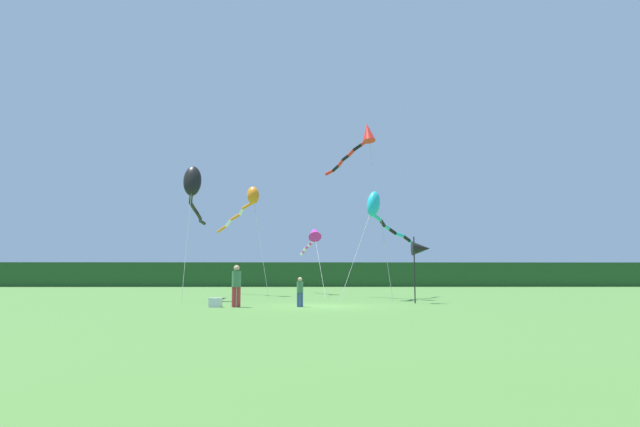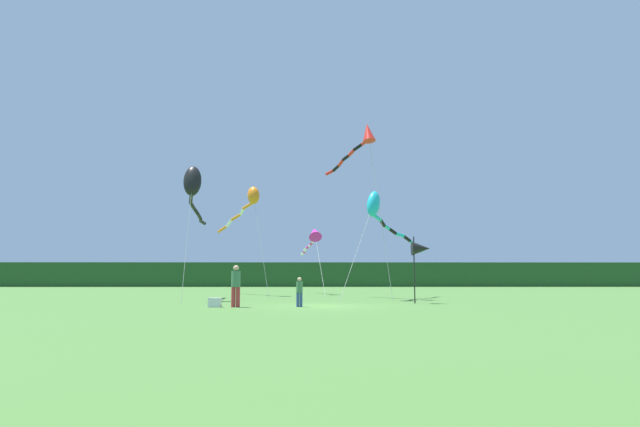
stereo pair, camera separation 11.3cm
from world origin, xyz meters
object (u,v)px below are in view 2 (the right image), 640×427
(cooler_box, at_px, (215,302))
(person_adult, at_px, (236,284))
(kite_magenta, at_px, (314,235))
(kite_orange, at_px, (250,200))
(kite_red, at_px, (363,139))
(banner_flag_pole, at_px, (421,249))
(kite_cyan, at_px, (380,212))
(kite_black, at_px, (193,186))
(person_child, at_px, (299,290))

(cooler_box, bearing_deg, person_adult, -7.69)
(kite_magenta, height_order, kite_orange, kite_orange)
(kite_magenta, bearing_deg, kite_orange, -149.92)
(cooler_box, xyz_separation_m, kite_red, (7.28, 8.28, 9.47))
(kite_red, bearing_deg, banner_flag_pole, -65.77)
(banner_flag_pole, xyz_separation_m, kite_orange, (-9.87, 10.77, 3.98))
(banner_flag_pole, distance_m, kite_cyan, 4.83)
(banner_flag_pole, xyz_separation_m, kite_magenta, (-5.35, 13.39, 1.71))
(person_adult, height_order, kite_black, kite_black)
(person_adult, bearing_deg, kite_orange, 94.76)
(person_adult, relative_size, person_child, 1.41)
(kite_cyan, xyz_separation_m, kite_red, (-0.82, 1.27, 4.65))
(banner_flag_pole, height_order, kite_red, kite_red)
(kite_cyan, distance_m, kite_red, 4.88)
(cooler_box, distance_m, banner_flag_pole, 10.40)
(banner_flag_pole, distance_m, kite_magenta, 14.52)
(kite_orange, xyz_separation_m, kite_black, (-2.27, -7.57, -0.26))
(kite_orange, bearing_deg, kite_cyan, -39.26)
(person_child, bearing_deg, cooler_box, -178.84)
(kite_magenta, bearing_deg, kite_cyan, -67.91)
(person_adult, bearing_deg, kite_red, 52.86)
(kite_cyan, bearing_deg, kite_red, 123.06)
(banner_flag_pole, relative_size, kite_magenta, 0.36)
(person_child, xyz_separation_m, kite_magenta, (0.60, 16.39, 3.67))
(banner_flag_pole, relative_size, kite_orange, 0.43)
(person_child, xyz_separation_m, kite_orange, (-3.92, 13.77, 5.94))
(person_adult, bearing_deg, kite_magenta, 78.56)
(cooler_box, height_order, kite_cyan, kite_cyan)
(kite_magenta, xyz_separation_m, kite_cyan, (3.83, -9.44, 0.64))
(person_child, xyz_separation_m, kite_black, (-6.19, 6.20, 5.68))
(person_adult, distance_m, kite_cyan, 10.90)
(cooler_box, distance_m, kite_black, 9.18)
(cooler_box, distance_m, kite_red, 14.53)
(banner_flag_pole, bearing_deg, cooler_box, -162.28)
(kite_black, bearing_deg, banner_flag_pole, -14.76)
(kite_cyan, distance_m, kite_black, 10.74)
(kite_magenta, distance_m, kite_black, 12.41)
(person_child, xyz_separation_m, kite_red, (3.61, 8.21, 8.95))
(kite_orange, bearing_deg, kite_red, -36.45)
(kite_orange, bearing_deg, cooler_box, -88.96)
(person_adult, xyz_separation_m, kite_red, (6.37, 8.40, 8.66))
(kite_red, bearing_deg, person_child, -113.75)
(banner_flag_pole, xyz_separation_m, kite_red, (-2.34, 5.21, 6.99))
(person_adult, distance_m, kite_red, 13.64)
(kite_cyan, bearing_deg, person_child, -122.57)
(kite_orange, bearing_deg, kite_black, -106.73)
(person_adult, xyz_separation_m, kite_cyan, (7.19, 7.14, 4.01))
(kite_magenta, distance_m, kite_orange, 5.69)
(person_adult, relative_size, kite_black, 0.23)
(person_adult, xyz_separation_m, cooler_box, (-0.91, 0.12, -0.81))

